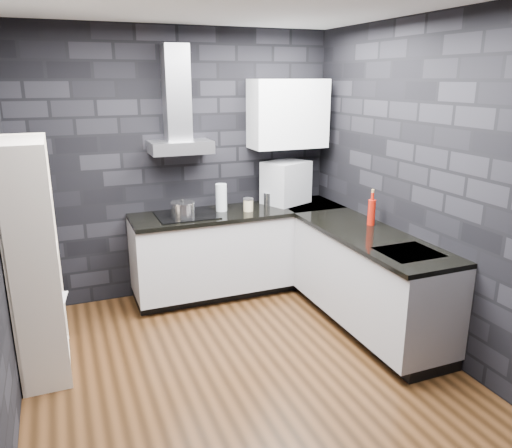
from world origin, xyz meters
TOP-DOWN VIEW (x-y plane):
  - ground at (0.00, 0.00)m, footprint 3.20×3.20m
  - ceiling at (0.00, 0.00)m, footprint 3.20×3.20m
  - wall_back at (0.00, 1.62)m, footprint 3.20×0.05m
  - wall_front at (0.00, -1.62)m, footprint 3.20×0.05m
  - wall_right at (1.62, 0.00)m, footprint 0.05×3.20m
  - toekick_back at (0.50, 1.34)m, footprint 2.18×0.50m
  - toekick_right at (1.34, 0.10)m, footprint 0.50×1.78m
  - counter_back_cab at (0.50, 1.30)m, footprint 2.20×0.60m
  - counter_right_cab at (1.30, 0.10)m, footprint 0.60×1.80m
  - counter_back_top at (0.50, 1.29)m, footprint 2.20×0.62m
  - counter_right_top at (1.29, 0.10)m, footprint 0.62×1.80m
  - counter_corner_top at (1.30, 1.30)m, footprint 0.62×0.62m
  - hood_body at (-0.05, 1.43)m, footprint 0.60×0.34m
  - hood_chimney at (-0.05, 1.50)m, footprint 0.24×0.20m
  - upper_cabinet at (1.10, 1.43)m, footprint 0.80×0.35m
  - cooktop at (-0.05, 1.30)m, footprint 0.58×0.50m
  - sink_rim at (1.30, -0.40)m, footprint 0.44×0.40m
  - pot at (-0.10, 1.22)m, footprint 0.24×0.24m
  - glass_vase at (0.33, 1.35)m, footprint 0.15×0.15m
  - storage_jar at (0.58, 1.23)m, footprint 0.13×0.13m
  - utensil_crock at (0.87, 1.39)m, footprint 0.11×0.11m
  - appliance_garage at (1.08, 1.41)m, footprint 0.56×0.51m
  - red_bottle at (1.46, 0.35)m, footprint 0.09×0.09m
  - bookshelf at (-1.42, 0.50)m, footprint 0.35×0.80m
  - fruit_bowl at (-1.42, 0.45)m, footprint 0.30×0.30m
  - book_red at (-1.44, 0.70)m, footprint 0.14×0.11m
  - book_second at (-1.41, 0.71)m, footprint 0.18×0.05m

SIDE VIEW (x-z plane):
  - ground at x=0.00m, z-range 0.00..0.00m
  - toekick_back at x=0.50m, z-range 0.00..0.10m
  - toekick_right at x=1.34m, z-range 0.00..0.10m
  - counter_back_cab at x=0.50m, z-range 0.10..0.86m
  - counter_right_cab at x=1.30m, z-range 0.10..0.86m
  - book_red at x=-1.44m, z-range 0.47..0.68m
  - book_second at x=-1.41m, z-range 0.47..0.72m
  - counter_back_top at x=0.50m, z-range 0.86..0.90m
  - counter_right_top at x=1.29m, z-range 0.86..0.90m
  - counter_corner_top at x=1.30m, z-range 0.86..0.90m
  - sink_rim at x=1.30m, z-range 0.89..0.90m
  - bookshelf at x=-1.42m, z-range 0.00..1.80m
  - cooktop at x=-0.05m, z-range 0.90..0.91m
  - fruit_bowl at x=-1.42m, z-range 0.91..0.97m
  - storage_jar at x=0.58m, z-range 0.90..1.02m
  - utensil_crock at x=0.87m, z-range 0.90..1.03m
  - pot at x=-0.10m, z-range 0.91..1.05m
  - red_bottle at x=1.46m, z-range 0.90..1.14m
  - glass_vase at x=0.33m, z-range 0.90..1.18m
  - appliance_garage at x=1.08m, z-range 0.90..1.35m
  - wall_back at x=0.00m, z-range 0.00..2.70m
  - wall_front at x=0.00m, z-range 0.00..2.70m
  - wall_right at x=1.62m, z-range 0.00..2.70m
  - hood_body at x=-0.05m, z-range 1.50..1.62m
  - upper_cabinet at x=1.10m, z-range 1.50..2.20m
  - hood_chimney at x=-0.05m, z-range 1.62..2.52m
  - ceiling at x=0.00m, z-range 2.70..2.70m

